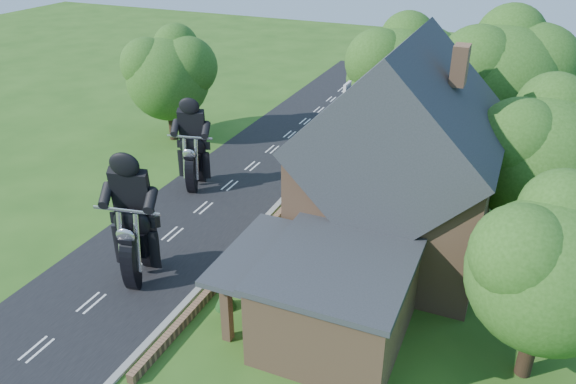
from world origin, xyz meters
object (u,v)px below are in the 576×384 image
at_px(annex, 333,298).
at_px(motorcycle_lead, 141,260).
at_px(motorcycle_follow, 196,174).
at_px(house, 399,168).
at_px(garden_wall, 266,230).

distance_m(annex, motorcycle_lead, 9.01).
bearing_deg(motorcycle_follow, annex, 129.51).
height_order(house, annex, house).
relative_size(motorcycle_lead, motorcycle_follow, 1.12).
bearing_deg(annex, house, 84.76).
xyz_separation_m(house, motorcycle_lead, (-9.59, -6.65, -3.42)).
height_order(garden_wall, motorcycle_lead, motorcycle_lead).
bearing_deg(motorcycle_follow, motorcycle_lead, 93.50).
xyz_separation_m(motorcycle_lead, motorcycle_follow, (-2.58, 8.71, -0.10)).
bearing_deg(annex, motorcycle_follow, 142.48).
height_order(motorcycle_lead, motorcycle_follow, motorcycle_lead).
bearing_deg(house, motorcycle_follow, 170.36).
bearing_deg(motorcycle_follow, garden_wall, 139.87).
bearing_deg(annex, motorcycle_lead, 179.02).
xyz_separation_m(annex, motorcycle_lead, (-8.97, 0.15, -0.84)).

